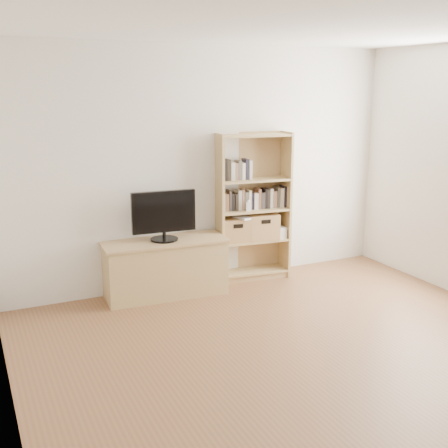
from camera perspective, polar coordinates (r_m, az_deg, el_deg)
floor at (r=4.49m, az=11.48°, el=-15.30°), size 4.50×5.00×0.01m
back_wall at (r=6.16m, az=-1.94°, el=5.76°), size 4.50×0.02×2.60m
left_wall at (r=3.22m, az=-21.36°, el=-2.71°), size 0.02×5.00×2.60m
ceiling at (r=3.96m, az=13.38°, el=19.80°), size 4.50×5.00×0.01m
tv_stand at (r=5.98m, az=-6.00°, el=-4.54°), size 1.28×0.54×0.58m
bookshelf at (r=6.34m, az=2.97°, el=1.71°), size 0.86×0.38×1.67m
television at (r=5.82m, az=-6.14°, el=0.86°), size 0.67×0.11×0.52m
books_row_mid at (r=6.34m, az=2.92°, el=2.49°), size 0.78×0.24×0.21m
books_row_upper at (r=6.21m, az=1.36°, el=5.50°), size 0.41×0.20×0.21m
baby_monitor at (r=6.21m, az=2.51°, el=1.78°), size 0.06×0.05×0.10m
basket_left at (r=6.31m, az=1.09°, el=-0.57°), size 0.36×0.31×0.26m
basket_right at (r=6.42m, az=3.80°, el=-0.21°), size 0.39×0.33×0.29m
laptop at (r=6.31m, az=2.54°, el=0.79°), size 0.35×0.28×0.02m
magazine_stack at (r=6.52m, az=5.29°, el=-0.85°), size 0.18×0.25×0.11m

